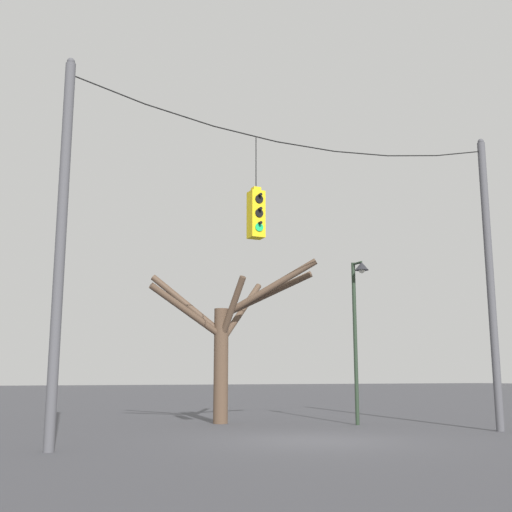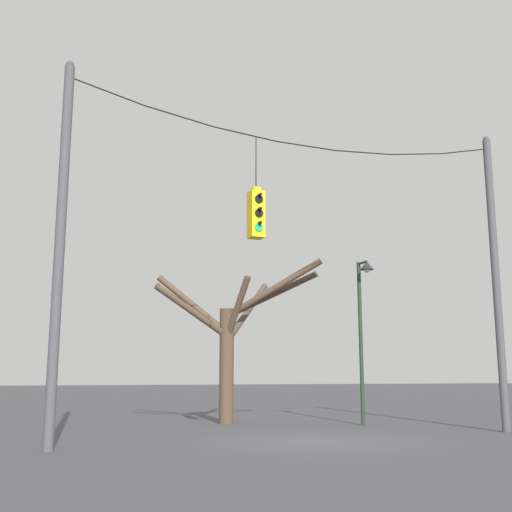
# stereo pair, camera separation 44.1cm
# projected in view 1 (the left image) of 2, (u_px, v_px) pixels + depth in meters

# --- Properties ---
(ground_plane) EXTENTS (200.00, 200.00, 0.00)m
(ground_plane) POSITION_uv_depth(u_px,v_px,m) (315.00, 441.00, 14.59)
(ground_plane) COLOR #424247
(utility_pole_left) EXTENTS (0.22, 0.22, 8.25)m
(utility_pole_left) POSITION_uv_depth(u_px,v_px,m) (60.00, 244.00, 13.15)
(utility_pole_left) COLOR #4C4C51
(utility_pole_left) RESTS_ON ground_plane
(utility_pole_right) EXTENTS (0.22, 0.22, 8.25)m
(utility_pole_right) POSITION_uv_depth(u_px,v_px,m) (490.00, 279.00, 17.88)
(utility_pole_right) COLOR #4C4C51
(utility_pole_right) RESTS_ON ground_plane
(span_wire) EXTENTS (11.61, 0.03, 0.78)m
(span_wire) POSITION_uv_depth(u_px,v_px,m) (306.00, 137.00, 16.12)
(span_wire) COLOR black
(traffic_light_over_intersection) EXTENTS (0.34, 0.58, 2.50)m
(traffic_light_over_intersection) POSITION_uv_depth(u_px,v_px,m) (256.00, 214.00, 15.16)
(traffic_light_over_intersection) COLOR yellow
(street_lamp) EXTENTS (0.43, 0.75, 4.98)m
(street_lamp) POSITION_uv_depth(u_px,v_px,m) (358.00, 309.00, 19.82)
(street_lamp) COLOR #233323
(street_lamp) RESTS_ON ground_plane
(bare_tree) EXTENTS (5.24, 3.15, 5.12)m
(bare_tree) POSITION_uv_depth(u_px,v_px,m) (227.00, 334.00, 20.43)
(bare_tree) COLOR brown
(bare_tree) RESTS_ON ground_plane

